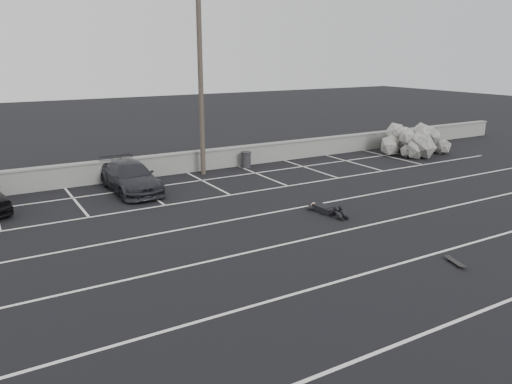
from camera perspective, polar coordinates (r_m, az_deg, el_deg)
ground at (r=14.13m, az=10.74°, el=-9.63°), size 120.00×120.00×0.00m
seawall at (r=25.60m, az=-10.14°, el=3.18°), size 50.00×0.45×1.06m
stall_lines at (r=17.36m, az=0.96°, el=-4.45°), size 36.00×20.05×0.01m
car_right at (r=22.76m, az=-14.14°, el=1.67°), size 1.93×4.54×1.31m
utility_pole at (r=24.92m, az=-6.35°, el=12.71°), size 1.25×0.25×9.34m
trash_bin at (r=26.76m, az=-1.14°, el=3.72°), size 0.73×0.73×0.86m
riprap_pile at (r=32.11m, az=17.45°, el=5.23°), size 5.05×4.43×1.45m
person at (r=19.49m, az=7.61°, el=-1.56°), size 1.27×2.58×0.49m
skateboard at (r=15.81m, az=21.84°, el=-7.46°), size 0.37×0.72×0.08m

